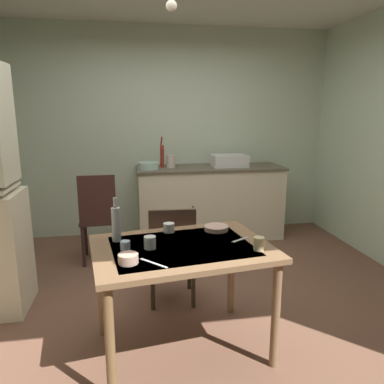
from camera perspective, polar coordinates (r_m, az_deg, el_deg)
ground_plane at (r=3.38m, az=-0.58°, el=-16.44°), size 5.39×5.39×0.00m
wall_back at (r=4.95m, az=-4.33°, el=9.10°), size 4.49×0.10×2.69m
counter_cabinet at (r=4.81m, az=2.77°, el=-1.56°), size 1.87×0.64×0.93m
sink_basin at (r=4.77m, az=5.78°, el=4.92°), size 0.44×0.34×0.15m
hand_pump at (r=4.65m, az=-4.66°, el=5.88°), size 0.05×0.27×0.39m
mixing_bowl_counter at (r=4.56m, az=-6.80°, el=4.09°), size 0.25×0.25×0.08m
stoneware_crock at (r=4.66m, az=-3.33°, el=4.79°), size 0.11×0.11×0.16m
dining_table at (r=2.49m, az=-1.56°, el=-10.43°), size 1.26×0.98×0.76m
chair_far_side at (r=3.15m, az=-3.12°, el=-9.12°), size 0.42×0.42×0.87m
chair_by_counter at (r=4.09m, az=-14.30°, el=-3.67°), size 0.41×0.41×0.99m
serving_bowl_wide at (r=2.76m, az=3.80°, el=-5.60°), size 0.18×0.18×0.03m
soup_bowl_small at (r=2.21m, az=-9.87°, el=-10.16°), size 0.12×0.12×0.06m
teacup_cream at (r=2.40m, az=10.36°, el=-7.90°), size 0.07×0.07×0.09m
mug_tall at (r=2.41m, az=-6.56°, el=-7.80°), size 0.08×0.08×0.08m
mug_dark at (r=2.71m, az=-3.62°, el=-5.54°), size 0.08×0.08×0.07m
teacup_mint at (r=2.36m, az=-10.32°, el=-8.39°), size 0.06×0.06×0.08m
glass_bottle at (r=2.55m, az=-11.71°, el=-4.79°), size 0.06×0.06×0.31m
table_knife at (r=2.19m, az=-6.00°, el=-10.94°), size 0.16×0.17×0.00m
teaspoon_near_bowl at (r=2.58m, az=7.55°, el=-7.34°), size 0.15×0.10×0.00m
pendant_bulb at (r=2.94m, az=-3.22°, el=26.90°), size 0.08×0.08×0.08m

